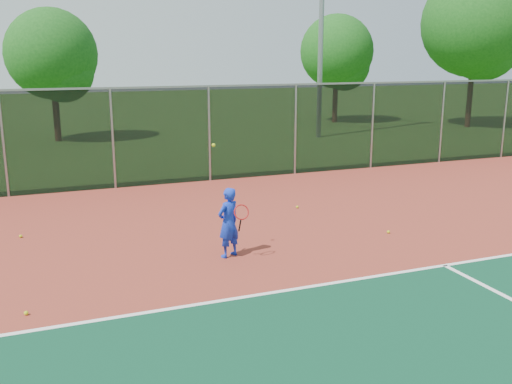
% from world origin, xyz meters
% --- Properties ---
extents(ground, '(120.00, 120.00, 0.00)m').
position_xyz_m(ground, '(0.00, 0.00, 0.00)').
color(ground, '#285317').
rests_on(ground, ground).
extents(court_apron, '(30.00, 20.00, 0.02)m').
position_xyz_m(court_apron, '(0.00, 2.00, 0.01)').
color(court_apron, maroon).
rests_on(court_apron, ground).
extents(fence_back, '(30.00, 0.06, 3.03)m').
position_xyz_m(fence_back, '(0.00, 12.00, 1.56)').
color(fence_back, black).
rests_on(fence_back, court_apron).
extents(tennis_player, '(0.61, 0.68, 2.29)m').
position_xyz_m(tennis_player, '(-1.70, 5.00, 0.73)').
color(tennis_player, '#1431C2').
rests_on(tennis_player, court_apron).
extents(practice_ball_1, '(0.07, 0.07, 0.07)m').
position_xyz_m(practice_ball_1, '(2.16, 5.13, 0.06)').
color(practice_ball_1, '#B8C617').
rests_on(practice_ball_1, court_apron).
extents(practice_ball_2, '(0.07, 0.07, 0.07)m').
position_xyz_m(practice_ball_2, '(-5.62, 7.80, 0.06)').
color(practice_ball_2, '#B8C617').
rests_on(practice_ball_2, court_apron).
extents(practice_ball_3, '(0.07, 0.07, 0.07)m').
position_xyz_m(practice_ball_3, '(1.16, 7.86, 0.06)').
color(practice_ball_3, '#B8C617').
rests_on(practice_ball_3, court_apron).
extents(practice_ball_4, '(0.07, 0.07, 0.07)m').
position_xyz_m(practice_ball_4, '(-5.48, 3.60, 0.06)').
color(practice_ball_4, '#B8C617').
rests_on(practice_ball_4, court_apron).
extents(tree_back_left, '(4.14, 4.14, 6.08)m').
position_xyz_m(tree_back_left, '(-4.09, 22.94, 3.81)').
color(tree_back_left, '#362113').
rests_on(tree_back_left, ground).
extents(tree_back_mid, '(4.30, 4.30, 6.32)m').
position_xyz_m(tree_back_mid, '(11.84, 25.10, 3.96)').
color(tree_back_mid, '#362113').
rests_on(tree_back_mid, ground).
extents(tree_back_right, '(5.83, 5.83, 8.56)m').
position_xyz_m(tree_back_right, '(17.74, 20.35, 5.37)').
color(tree_back_right, '#362113').
rests_on(tree_back_right, ground).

